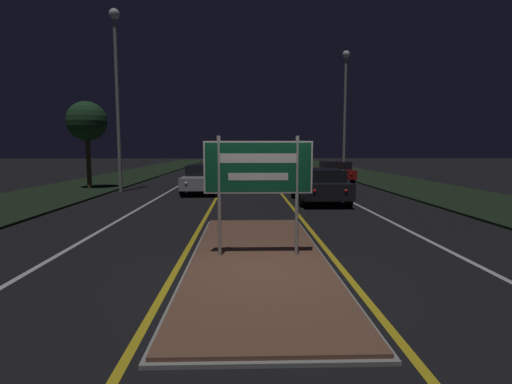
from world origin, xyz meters
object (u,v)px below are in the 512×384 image
(car_approaching_1, at_px, (214,167))
(car_receding_1, at_px, (334,171))
(car_receding_0, at_px, (320,185))
(highway_sign, at_px, (258,172))
(car_approaching_0, at_px, (204,178))
(streetlight_right_near, at_px, (345,99))
(streetlight_left_near, at_px, (117,76))

(car_approaching_1, bearing_deg, car_receding_1, -33.93)
(car_receding_0, xyz_separation_m, car_receding_1, (2.84, 9.93, -0.01))
(highway_sign, bearing_deg, car_approaching_0, 100.76)
(streetlight_right_near, xyz_separation_m, car_approaching_1, (-9.28, 4.31, -4.79))
(streetlight_right_near, distance_m, car_receding_0, 12.80)
(car_receding_1, relative_size, car_approaching_0, 1.02)
(car_receding_1, xyz_separation_m, car_approaching_0, (-8.02, -6.14, 0.01))
(car_receding_0, relative_size, car_receding_1, 0.95)
(car_receding_1, height_order, car_approaching_0, car_approaching_0)
(car_receding_1, distance_m, car_approaching_0, 10.10)
(streetlight_right_near, xyz_separation_m, car_approaching_0, (-8.95, -7.44, -4.83))
(car_receding_0, bearing_deg, streetlight_right_near, 71.40)
(highway_sign, height_order, car_approaching_1, highway_sign)
(car_receding_1, bearing_deg, streetlight_left_near, -155.62)
(streetlight_right_near, height_order, car_receding_0, streetlight_right_near)
(car_receding_0, bearing_deg, car_receding_1, 74.01)
(streetlight_right_near, bearing_deg, car_receding_1, -125.66)
(car_approaching_1, bearing_deg, highway_sign, -83.67)
(streetlight_right_near, bearing_deg, streetlight_left_near, -152.55)
(highway_sign, bearing_deg, streetlight_left_near, 117.41)
(car_approaching_1, bearing_deg, car_receding_0, -70.50)
(car_approaching_0, distance_m, car_approaching_1, 11.76)
(streetlight_right_near, height_order, car_receding_1, streetlight_right_near)
(streetlight_left_near, xyz_separation_m, car_approaching_0, (4.33, -0.54, -5.12))
(highway_sign, xyz_separation_m, car_receding_1, (5.68, 18.45, -1.05))
(streetlight_left_near, distance_m, car_approaching_0, 6.73)
(streetlight_right_near, xyz_separation_m, car_receding_1, (-0.94, -1.31, -4.84))
(streetlight_left_near, bearing_deg, streetlight_right_near, 27.45)
(car_receding_0, distance_m, car_receding_1, 10.33)
(highway_sign, distance_m, car_receding_1, 19.33)
(streetlight_right_near, distance_m, car_approaching_1, 11.30)
(car_receding_0, height_order, car_receding_1, car_receding_0)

